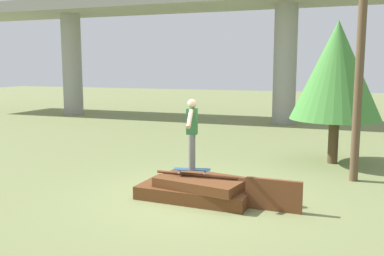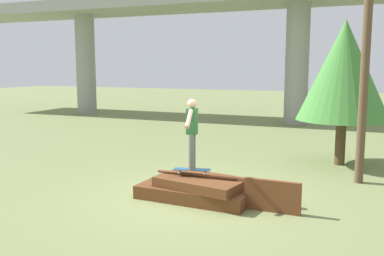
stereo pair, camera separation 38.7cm
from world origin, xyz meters
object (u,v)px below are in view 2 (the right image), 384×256
(skateboard, at_px, (192,170))
(utility_pole, at_px, (367,32))
(skater, at_px, (192,129))
(tree_behind_left, at_px, (344,71))

(skateboard, xyz_separation_m, utility_pole, (3.23, 2.64, 2.93))
(skater, distance_m, tree_behind_left, 5.34)
(skateboard, distance_m, skater, 0.86)
(skater, relative_size, utility_pole, 0.22)
(skater, distance_m, utility_pole, 4.66)
(utility_pole, height_order, tree_behind_left, utility_pole)
(skateboard, relative_size, tree_behind_left, 0.20)
(skater, bearing_deg, utility_pole, 39.27)
(skateboard, height_order, tree_behind_left, tree_behind_left)
(skater, xyz_separation_m, tree_behind_left, (2.67, 4.47, 1.17))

